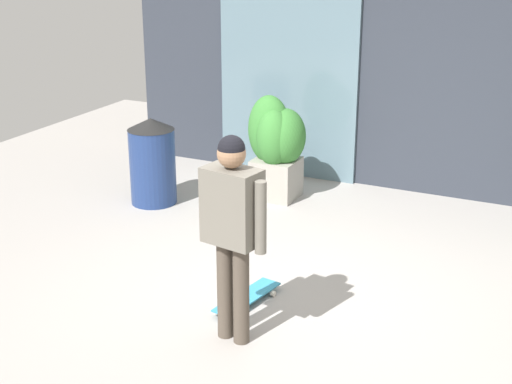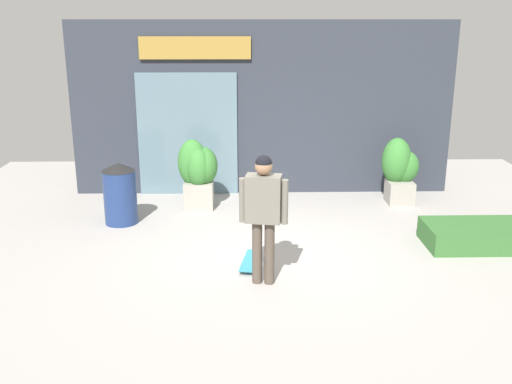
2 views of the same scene
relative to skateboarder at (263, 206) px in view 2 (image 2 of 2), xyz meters
The scene contains 8 objects.
ground_plane 1.34m from the skateboarder, 81.12° to the left, with size 12.00×12.00×0.00m, color #9E9993.
building_facade 4.26m from the skateboarder, 89.21° to the left, with size 7.30×0.31×3.30m.
skateboarder is the anchor object (origin of this frame).
skateboard 1.15m from the skateboarder, 105.72° to the left, with size 0.34×0.80×0.08m.
planter_box_left 3.35m from the skateboarder, 108.43° to the left, with size 0.71×0.61×1.26m.
planter_box_right 4.37m from the skateboarder, 52.45° to the left, with size 0.68×0.66×1.21m.
trash_bin 3.35m from the skateboarder, 134.19° to the left, with size 0.56×0.56×1.04m.
hedge_ledge 3.67m from the skateboarder, 19.90° to the left, with size 1.70×0.90×0.33m, color #33662D.
Camera 2 is at (-0.38, -7.71, 3.30)m, focal length 40.56 mm.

